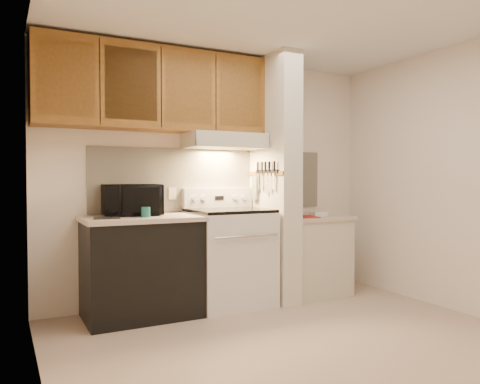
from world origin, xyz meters
TOP-DOWN VIEW (x-y plane):
  - floor at (0.00, 0.00)m, footprint 3.60×3.60m
  - ceiling at (0.00, 0.00)m, footprint 3.60×3.60m
  - wall_back at (0.00, 1.50)m, footprint 3.60×2.50m
  - wall_left at (-1.80, 0.00)m, footprint 0.02×3.00m
  - wall_right at (1.80, 0.00)m, footprint 0.02×3.00m
  - backsplash at (0.00, 1.49)m, footprint 2.60×0.02m
  - range_body at (0.00, 1.16)m, footprint 0.76×0.65m
  - oven_window at (0.00, 0.84)m, footprint 0.50×0.01m
  - oven_handle at (0.00, 0.80)m, footprint 0.65×0.02m
  - cooktop at (0.00, 1.16)m, footprint 0.74×0.64m
  - range_backguard at (0.00, 1.44)m, footprint 0.76×0.08m
  - range_display at (0.00, 1.40)m, footprint 0.10×0.01m
  - range_knob_left_outer at (-0.28, 1.40)m, footprint 0.05×0.02m
  - range_knob_left_inner at (-0.18, 1.40)m, footprint 0.05×0.02m
  - range_knob_right_inner at (0.18, 1.40)m, footprint 0.05×0.02m
  - range_knob_right_outer at (0.28, 1.40)m, footprint 0.05×0.02m
  - dishwasher_front at (-0.88, 1.17)m, footprint 1.00×0.63m
  - left_countertop at (-0.88, 1.17)m, footprint 1.04×0.67m
  - spoon_rest at (-1.21, 1.04)m, footprint 0.22×0.10m
  - teal_jar at (-0.87, 1.06)m, footprint 0.10×0.10m
  - outlet at (-0.48, 1.48)m, footprint 0.08×0.01m
  - microwave at (-0.93, 1.31)m, footprint 0.54×0.38m
  - partition_pillar at (0.51, 1.15)m, footprint 0.22×0.70m
  - pillar_trim at (0.39, 1.15)m, footprint 0.01×0.70m
  - knife_strip at (0.39, 1.10)m, footprint 0.02×0.42m
  - knife_blade_a at (0.38, 0.95)m, footprint 0.01×0.03m
  - knife_handle_a at (0.38, 0.93)m, footprint 0.02×0.02m
  - knife_blade_b at (0.38, 1.02)m, footprint 0.01×0.04m
  - knife_handle_b at (0.38, 1.03)m, footprint 0.02×0.02m
  - knife_blade_c at (0.38, 1.09)m, footprint 0.01×0.04m
  - knife_handle_c at (0.38, 1.10)m, footprint 0.02×0.02m
  - knife_blade_d at (0.38, 1.19)m, footprint 0.01×0.04m
  - knife_handle_d at (0.38, 1.17)m, footprint 0.02×0.02m
  - knife_blade_e at (0.38, 1.26)m, footprint 0.01×0.04m
  - knife_handle_e at (0.38, 1.26)m, footprint 0.02×0.02m
  - oven_mitt at (0.38, 1.32)m, footprint 0.03×0.10m
  - right_cab_base at (0.97, 1.15)m, footprint 0.70×0.60m
  - right_countertop at (0.97, 1.15)m, footprint 0.74×0.64m
  - red_folder at (0.79, 1.00)m, footprint 0.30×0.35m
  - white_box at (1.00, 1.05)m, footprint 0.17×0.12m
  - range_hood at (0.00, 1.28)m, footprint 0.78×0.44m
  - hood_lip at (0.00, 1.07)m, footprint 0.78×0.04m
  - upper_cabinets at (-0.69, 1.32)m, footprint 2.18×0.33m
  - cab_door_a at (-1.51, 1.17)m, footprint 0.46×0.01m
  - cab_gap_a at (-1.23, 1.16)m, footprint 0.01×0.01m
  - cab_door_b at (-0.96, 1.17)m, footprint 0.46×0.01m
  - cab_gap_b at (-0.69, 1.16)m, footprint 0.01×0.01m
  - cab_door_c at (-0.42, 1.17)m, footprint 0.46×0.01m
  - cab_gap_c at (-0.14, 1.16)m, footprint 0.01×0.01m
  - cab_door_d at (0.13, 1.17)m, footprint 0.46×0.01m

SIDE VIEW (x-z plane):
  - floor at x=0.00m, z-range 0.00..0.00m
  - right_cab_base at x=0.97m, z-range 0.00..0.81m
  - dishwasher_front at x=-0.88m, z-range 0.00..0.87m
  - range_body at x=0.00m, z-range 0.00..0.92m
  - oven_window at x=0.00m, z-range 0.35..0.65m
  - oven_handle at x=0.00m, z-range 0.71..0.73m
  - right_countertop at x=0.97m, z-range 0.81..0.85m
  - red_folder at x=0.79m, z-range 0.85..0.86m
  - white_box at x=1.00m, z-range 0.85..0.89m
  - left_countertop at x=-0.88m, z-range 0.87..0.91m
  - spoon_rest at x=-1.21m, z-range 0.91..0.92m
  - cooktop at x=0.00m, z-range 0.92..0.95m
  - teal_jar at x=-0.87m, z-range 0.91..1.00m
  - range_backguard at x=0.00m, z-range 0.95..1.15m
  - range_display at x=0.00m, z-range 1.03..1.07m
  - range_knob_left_outer at x=-0.28m, z-range 1.03..1.07m
  - range_knob_left_inner at x=-0.18m, z-range 1.03..1.07m
  - range_knob_right_inner at x=0.18m, z-range 1.03..1.07m
  - range_knob_right_outer at x=0.28m, z-range 1.03..1.07m
  - microwave at x=-0.93m, z-range 0.91..1.20m
  - outlet at x=-0.48m, z-range 1.04..1.16m
  - oven_mitt at x=0.38m, z-range 1.03..1.27m
  - knife_blade_c at x=0.38m, z-range 1.10..1.30m
  - knife_blade_b at x=0.38m, z-range 1.12..1.30m
  - knife_blade_e at x=0.38m, z-range 1.12..1.30m
  - knife_blade_a at x=0.38m, z-range 1.14..1.30m
  - knife_blade_d at x=0.38m, z-range 1.14..1.30m
  - backsplash at x=0.00m, z-range 0.92..1.55m
  - wall_back at x=0.00m, z-range 1.24..1.26m
  - wall_left at x=-1.80m, z-range 0.00..2.50m
  - wall_right at x=1.80m, z-range 0.00..2.50m
  - partition_pillar at x=0.51m, z-range 0.00..2.50m
  - pillar_trim at x=0.39m, z-range 1.28..1.32m
  - knife_strip at x=0.39m, z-range 1.30..1.34m
  - knife_handle_a at x=0.38m, z-range 1.32..1.42m
  - knife_handle_b at x=0.38m, z-range 1.32..1.42m
  - knife_handle_c at x=0.38m, z-range 1.32..1.42m
  - knife_handle_d at x=0.38m, z-range 1.32..1.42m
  - knife_handle_e at x=0.38m, z-range 1.32..1.42m
  - hood_lip at x=0.00m, z-range 1.55..1.61m
  - range_hood at x=0.00m, z-range 1.55..1.70m
  - upper_cabinets at x=-0.69m, z-range 1.70..2.47m
  - cab_door_a at x=-1.51m, z-range 1.77..2.40m
  - cab_gap_a at x=-1.23m, z-range 1.72..2.45m
  - cab_door_b at x=-0.96m, z-range 1.77..2.40m
  - cab_gap_b at x=-0.69m, z-range 1.72..2.45m
  - cab_door_c at x=-0.42m, z-range 1.77..2.40m
  - cab_gap_c at x=-0.14m, z-range 1.72..2.45m
  - cab_door_d at x=0.13m, z-range 1.77..2.40m
  - ceiling at x=0.00m, z-range 2.50..2.50m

